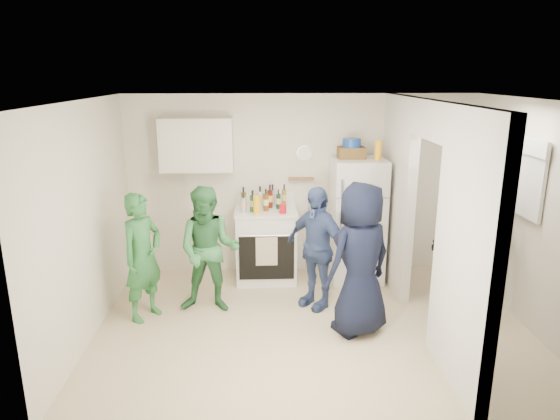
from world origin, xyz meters
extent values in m
plane|color=#C4B28A|center=(0.00, 0.00, 0.00)|extent=(4.80, 4.80, 0.00)
plane|color=silver|center=(0.00, 1.70, 1.25)|extent=(4.80, 0.00, 4.80)
plane|color=silver|center=(0.00, -1.70, 1.25)|extent=(4.80, 0.00, 4.80)
plane|color=silver|center=(-2.40, 0.00, 1.25)|extent=(0.00, 3.40, 3.40)
plane|color=silver|center=(2.40, 0.00, 1.25)|extent=(0.00, 3.40, 3.40)
plane|color=white|center=(0.00, 0.00, 2.50)|extent=(4.80, 4.80, 0.00)
cube|color=silver|center=(1.20, 1.10, 1.25)|extent=(0.12, 1.20, 2.50)
cube|color=silver|center=(1.20, -1.10, 1.25)|extent=(0.12, 1.20, 2.50)
cube|color=silver|center=(1.20, 0.00, 2.30)|extent=(0.12, 1.00, 0.40)
cube|color=white|center=(-0.49, 1.37, 0.50)|extent=(0.83, 0.69, 0.99)
cube|color=silver|center=(-1.40, 1.52, 1.85)|extent=(0.95, 0.34, 0.70)
cube|color=white|center=(0.74, 1.34, 0.84)|extent=(0.69, 0.67, 1.67)
cube|color=brown|center=(0.64, 1.39, 1.75)|extent=(0.35, 0.25, 0.15)
cylinder|color=navy|center=(0.64, 1.39, 1.88)|extent=(0.24, 0.24, 0.11)
cylinder|color=#FFB115|center=(0.96, 1.24, 1.80)|extent=(0.09, 0.09, 0.25)
cylinder|color=white|center=(0.05, 1.68, 1.70)|extent=(0.22, 0.02, 0.22)
cube|color=olive|center=(0.00, 1.65, 1.35)|extent=(0.35, 0.08, 0.03)
cube|color=black|center=(2.38, 0.20, 1.65)|extent=(0.03, 0.70, 0.80)
cube|color=white|center=(2.36, 0.20, 1.65)|extent=(0.04, 0.76, 0.86)
cube|color=white|center=(2.34, 0.20, 2.00)|extent=(0.04, 0.82, 0.18)
cylinder|color=yellow|center=(-0.61, 1.15, 1.12)|extent=(0.09, 0.09, 0.25)
cylinder|color=red|center=(-0.27, 1.17, 1.05)|extent=(0.09, 0.09, 0.12)
imported|color=#317B3D|center=(-1.92, 0.29, 0.74)|extent=(0.60, 0.65, 1.49)
imported|color=#357945|center=(-1.18, 0.45, 0.76)|extent=(0.79, 0.65, 1.52)
imported|color=navy|center=(0.09, 0.51, 0.75)|extent=(0.87, 0.88, 1.50)
imported|color=black|center=(0.48, -0.15, 0.84)|extent=(0.98, 0.88, 1.68)
imported|color=black|center=(1.80, 0.36, 0.86)|extent=(0.83, 1.21, 1.72)
cylinder|color=brown|center=(-0.79, 1.47, 1.14)|extent=(0.07, 0.07, 0.29)
cylinder|color=#1B5124|center=(-0.67, 1.27, 1.14)|extent=(0.08, 0.08, 0.29)
cylinder|color=silver|center=(-0.57, 1.51, 1.14)|extent=(0.08, 0.08, 0.29)
cylinder|color=brown|center=(-0.49, 1.30, 1.14)|extent=(0.07, 0.07, 0.30)
cylinder|color=#989CA8|center=(-0.40, 1.54, 1.15)|extent=(0.07, 0.07, 0.31)
cylinder|color=#133617|center=(-0.32, 1.41, 1.12)|extent=(0.06, 0.06, 0.26)
cylinder|color=olive|center=(-0.24, 1.53, 1.15)|extent=(0.06, 0.06, 0.31)
cylinder|color=#A6A8B2|center=(-0.79, 1.23, 1.12)|extent=(0.07, 0.07, 0.26)
cylinder|color=#4F170D|center=(-0.44, 1.47, 1.15)|extent=(0.07, 0.07, 0.32)
camera|label=1|loc=(-0.59, -5.09, 2.76)|focal=32.00mm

